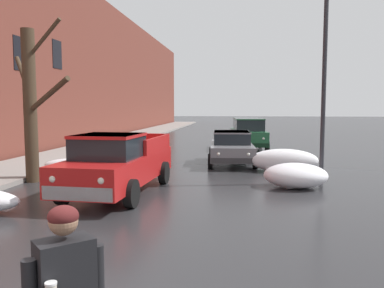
{
  "coord_description": "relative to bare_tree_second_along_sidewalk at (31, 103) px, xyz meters",
  "views": [
    {
      "loc": [
        2.46,
        -2.81,
        2.5
      ],
      "look_at": [
        0.94,
        9.15,
        1.36
      ],
      "focal_mm": 37.28,
      "sensor_mm": 36.0,
      "label": 1
    }
  ],
  "objects": [
    {
      "name": "left_sidewalk_slab",
      "position": [
        -1.86,
        8.52,
        -2.54
      ],
      "size": [
        3.23,
        80.0,
        0.15
      ],
      "primitive_type": "cube",
      "color": "gray",
      "rests_on": "ground"
    },
    {
      "name": "brick_townhouse_facade",
      "position": [
        -3.98,
        8.51,
        2.68
      ],
      "size": [
        0.63,
        80.0,
        10.6
      ],
      "color": "brown",
      "rests_on": "ground"
    },
    {
      "name": "snow_bank_near_corner_left",
      "position": [
        0.58,
        2.09,
        -2.35
      ],
      "size": [
        2.34,
        0.99,
        0.63
      ],
      "color": "white",
      "rests_on": "ground"
    },
    {
      "name": "snow_bank_along_left_kerb",
      "position": [
        8.4,
        3.13,
        -2.2
      ],
      "size": [
        2.6,
        0.92,
        0.89
      ],
      "color": "white",
      "rests_on": "ground"
    },
    {
      "name": "snow_bank_near_corner_right",
      "position": [
        8.49,
        0.14,
        -2.25
      ],
      "size": [
        1.95,
        1.49,
        0.76
      ],
      "color": "white",
      "rests_on": "ground"
    },
    {
      "name": "bare_tree_second_along_sidewalk",
      "position": [
        0.0,
        0.0,
        0.0
      ],
      "size": [
        2.95,
        2.25,
        5.24
      ],
      "color": "#423323",
      "rests_on": "ground"
    },
    {
      "name": "pickup_truck_red_approaching_near_lane",
      "position": [
        3.32,
        -1.38,
        -1.74
      ],
      "size": [
        2.29,
        5.41,
        1.76
      ],
      "color": "red",
      "rests_on": "ground"
    },
    {
      "name": "sedan_grey_parked_kerbside_close",
      "position": [
        6.39,
        5.0,
        -1.87
      ],
      "size": [
        2.17,
        4.18,
        1.42
      ],
      "color": "slate",
      "rests_on": "ground"
    },
    {
      "name": "suv_green_parked_kerbside_mid",
      "position": [
        7.18,
        11.2,
        -1.63
      ],
      "size": [
        2.3,
        4.95,
        1.82
      ],
      "color": "#1E5633",
      "rests_on": "ground"
    },
    {
      "name": "street_lamp_post",
      "position": [
        9.42,
        0.95,
        0.78
      ],
      "size": [
        0.44,
        0.24,
        6.09
      ],
      "color": "#28282D",
      "rests_on": "ground"
    }
  ]
}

